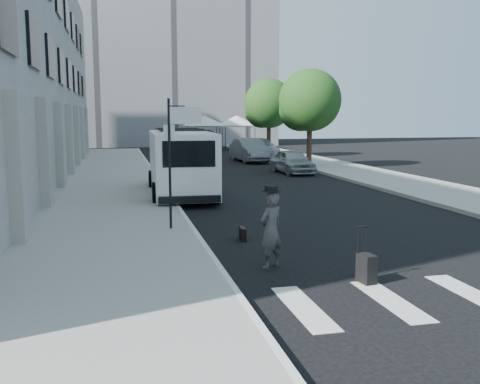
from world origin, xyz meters
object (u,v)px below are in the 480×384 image
businessman (271,230)px  parked_car_b (250,150)px  suitcase (366,268)px  parked_car_c (260,148)px  parked_car_a (292,161)px  briefcase (243,234)px  cargo_van (181,163)px

businessman → parked_car_b: size_ratio=0.34×
businessman → suitcase: businessman is taller
suitcase → parked_car_c: bearing=70.2°
businessman → parked_car_a: businessman is taller
businessman → parked_car_b: bearing=-133.1°
briefcase → parked_car_a: bearing=68.9°
businessman → suitcase: size_ratio=1.50×
briefcase → parked_car_b: size_ratio=0.09×
businessman → cargo_van: bearing=-116.7°
suitcase → parked_car_b: size_ratio=0.22×
briefcase → cargo_van: bearing=96.3°
businessman → parked_car_a: 18.86m
briefcase → cargo_van: size_ratio=0.06×
briefcase → parked_car_b: parked_car_b is taller
parked_car_b → businessman: bearing=-106.3°
parked_car_b → parked_car_c: (1.73, 3.71, -0.06)m
suitcase → parked_car_b: (4.44, 26.97, 0.51)m
cargo_van → parked_car_b: bearing=67.8°
businessman → suitcase: 2.13m
suitcase → cargo_van: bearing=91.5°
parked_car_c → suitcase: bearing=-103.0°
suitcase → cargo_van: (-2.12, 12.14, 1.03)m
businessman → cargo_van: size_ratio=0.24×
parked_car_a → parked_car_c: bearing=81.3°
briefcase → parked_car_c: size_ratio=0.09×
suitcase → briefcase: bearing=102.2°
suitcase → parked_car_a: size_ratio=0.28×
parked_car_a → cargo_van: bearing=-137.8°
businessman → cargo_van: (-0.62, 10.72, 0.50)m
parked_car_c → briefcase: bearing=-107.7°
businessman → briefcase: businessman is taller
suitcase → parked_car_c: parked_car_c is taller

